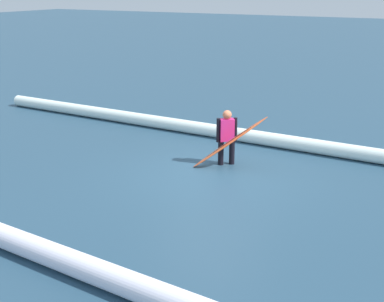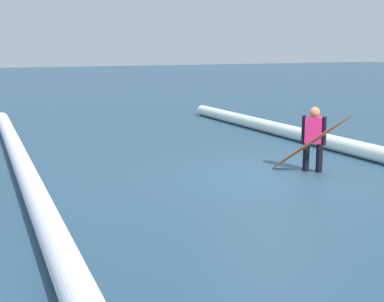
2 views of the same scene
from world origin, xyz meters
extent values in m
plane|color=navy|center=(0.00, 0.00, 0.00)|extent=(121.98, 121.98, 0.00)
cylinder|color=black|center=(-0.11, -0.99, 0.31)|extent=(0.14, 0.14, 0.61)
cylinder|color=black|center=(0.11, -0.81, 0.31)|extent=(0.14, 0.14, 0.61)
cube|color=#D82672|center=(0.00, -0.90, 0.89)|extent=(0.39, 0.37, 0.55)
sphere|color=#C56C48|center=(0.00, -0.90, 1.27)|extent=(0.22, 0.22, 0.22)
cylinder|color=black|center=(-0.17, -1.03, 0.89)|extent=(0.09, 0.11, 0.60)
cylinder|color=black|center=(0.17, -0.77, 0.89)|extent=(0.09, 0.10, 0.60)
ellipsoid|color=#E55926|center=(-0.19, -0.66, 0.66)|extent=(1.75, 0.98, 1.36)
ellipsoid|color=black|center=(-0.19, -0.66, 0.66)|extent=(1.36, 0.67, 1.10)
cylinder|color=white|center=(1.86, -2.88, 0.19)|extent=(15.15, 0.71, 0.38)
cylinder|color=white|center=(-0.60, 4.86, 0.20)|extent=(21.81, 1.78, 0.40)
camera|label=1|loc=(-4.98, 9.99, 4.27)|focal=47.70mm
camera|label=2|loc=(-8.82, 6.19, 2.61)|focal=49.97mm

